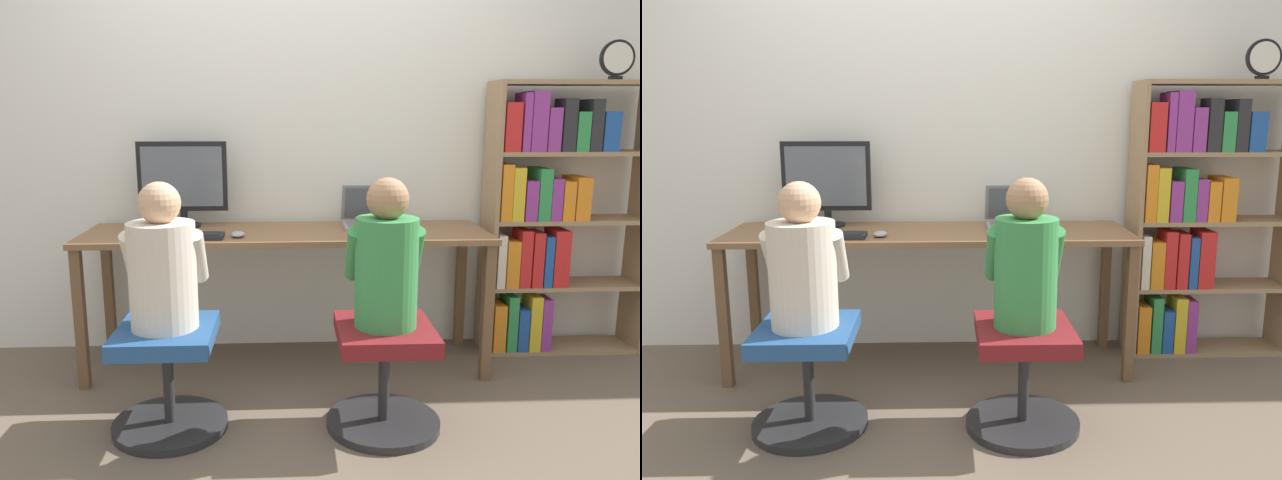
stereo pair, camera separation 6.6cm
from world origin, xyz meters
TOP-DOWN VIEW (x-y plane):
  - ground_plane at (0.00, 0.00)m, footprint 14.00×14.00m
  - wall_back at (0.00, 0.65)m, footprint 10.00×0.05m
  - desk at (0.00, 0.29)m, footprint 2.12×0.58m
  - desktop_monitor at (-0.56, 0.45)m, footprint 0.48×0.18m
  - laptop at (0.47, 0.40)m, footprint 0.32×0.30m
  - keyboard at (-0.54, 0.12)m, footprint 0.46×0.13m
  - computer_mouse_by_keyboard at (-0.24, 0.14)m, footprint 0.07×0.10m
  - office_chair_left at (-0.52, -0.40)m, footprint 0.50×0.50m
  - office_chair_right at (0.42, -0.42)m, footprint 0.50×0.50m
  - person_at_monitor at (-0.52, -0.39)m, footprint 0.35×0.30m
  - person_at_laptop at (0.42, -0.42)m, footprint 0.33×0.30m
  - bookshelf at (1.46, 0.43)m, footprint 0.90×0.26m
  - desk_clock at (1.76, 0.38)m, footprint 0.19×0.03m

SIDE VIEW (x-z plane):
  - ground_plane at x=0.00m, z-range 0.00..0.00m
  - office_chair_left at x=-0.52m, z-range 0.03..0.49m
  - office_chair_right at x=0.42m, z-range 0.03..0.49m
  - desk at x=0.00m, z-range 0.30..1.05m
  - person_at_monitor at x=-0.52m, z-range 0.43..1.05m
  - person_at_laptop at x=0.42m, z-range 0.43..1.06m
  - keyboard at x=-0.54m, z-range 0.75..0.77m
  - computer_mouse_by_keyboard at x=-0.24m, z-range 0.75..0.78m
  - bookshelf at x=1.46m, z-range 0.03..1.56m
  - laptop at x=0.47m, z-range 0.68..0.91m
  - desktop_monitor at x=-0.56m, z-range 0.76..1.22m
  - wall_back at x=0.00m, z-range 0.00..2.60m
  - desk_clock at x=1.76m, z-range 1.54..1.74m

